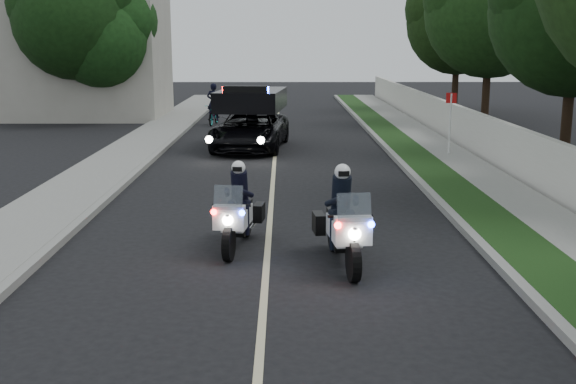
{
  "coord_description": "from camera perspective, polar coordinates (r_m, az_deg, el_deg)",
  "views": [
    {
      "loc": [
        0.31,
        -11.13,
        3.88
      ],
      "look_at": [
        0.39,
        2.29,
        1.0
      ],
      "focal_mm": 43.46,
      "sensor_mm": 36.0,
      "label": 1
    }
  ],
  "objects": [
    {
      "name": "tree_left_far",
      "position": [
        35.98,
        -16.6,
        5.42
      ],
      "size": [
        6.99,
        6.99,
        9.68
      ],
      "primitive_type": null,
      "rotation": [
        0.0,
        0.0,
        -0.23
      ],
      "color": "#143310",
      "rests_on": "ground"
    },
    {
      "name": "sign_post",
      "position": [
        24.68,
        12.99,
        2.75
      ],
      "size": [
        0.44,
        0.44,
        2.3
      ],
      "primitive_type": null,
      "rotation": [
        0.0,
        0.0,
        -0.26
      ],
      "color": "#B2280C",
      "rests_on": "ground"
    },
    {
      "name": "tree_left_near",
      "position": [
        35.81,
        -14.72,
        5.5
      ],
      "size": [
        4.87,
        4.87,
        7.94
      ],
      "primitive_type": null,
      "rotation": [
        0.0,
        0.0,
        -0.02
      ],
      "color": "#183F15",
      "rests_on": "ground"
    },
    {
      "name": "cyclist",
      "position": [
        33.97,
        -6.06,
        5.49
      ],
      "size": [
        0.69,
        0.5,
        1.79
      ],
      "primitive_type": "imported",
      "rotation": [
        0.0,
        0.0,
        3.03
      ],
      "color": "black",
      "rests_on": "ground"
    },
    {
      "name": "police_suv",
      "position": [
        26.07,
        -3.08,
        3.54
      ],
      "size": [
        2.99,
        5.5,
        2.56
      ],
      "primitive_type": "imported",
      "rotation": [
        0.0,
        0.0,
        -0.11
      ],
      "color": "black",
      "rests_on": "ground"
    },
    {
      "name": "police_moto_right",
      "position": [
        12.56,
        4.49,
        -5.93
      ],
      "size": [
        0.97,
        2.2,
        1.81
      ],
      "primitive_type": null,
      "rotation": [
        0.0,
        0.0,
        0.11
      ],
      "color": "silver",
      "rests_on": "ground"
    },
    {
      "name": "tree_right_d",
      "position": [
        35.0,
        15.74,
        5.3
      ],
      "size": [
        7.49,
        7.49,
        10.28
      ],
      "primitive_type": null,
      "rotation": [
        0.0,
        0.0,
        -0.25
      ],
      "color": "#1B3F15",
      "rests_on": "ground"
    },
    {
      "name": "bicycle",
      "position": [
        33.97,
        -6.06,
        5.49
      ],
      "size": [
        0.85,
        1.92,
        0.97
      ],
      "primitive_type": "imported",
      "rotation": [
        0.0,
        0.0,
        -0.11
      ],
      "color": "black",
      "rests_on": "ground"
    },
    {
      "name": "curb_left",
      "position": [
        21.92,
        -11.97,
        1.85
      ],
      "size": [
        0.2,
        60.0,
        0.15
      ],
      "primitive_type": "cube",
      "color": "gray",
      "rests_on": "ground"
    },
    {
      "name": "sidewalk_right",
      "position": [
        22.24,
        14.74,
        1.87
      ],
      "size": [
        1.4,
        60.0,
        0.16
      ],
      "primitive_type": "cube",
      "color": "gray",
      "rests_on": "ground"
    },
    {
      "name": "grass_verge",
      "position": [
        21.94,
        11.46,
        1.89
      ],
      "size": [
        1.2,
        60.0,
        0.16
      ],
      "primitive_type": "cube",
      "color": "#193814",
      "rests_on": "ground"
    },
    {
      "name": "lane_marking",
      "position": [
        21.49,
        -1.18,
        1.72
      ],
      "size": [
        0.12,
        50.0,
        0.01
      ],
      "primitive_type": "cube",
      "color": "#BFB78C",
      "rests_on": "ground"
    },
    {
      "name": "building_far",
      "position": [
        38.54,
        -16.19,
        11.08
      ],
      "size": [
        8.0,
        6.0,
        7.0
      ],
      "primitive_type": "cube",
      "color": "#A8A396",
      "rests_on": "ground"
    },
    {
      "name": "property_wall",
      "position": [
        22.42,
        17.31,
        3.54
      ],
      "size": [
        0.22,
        60.0,
        1.5
      ],
      "primitive_type": "cube",
      "color": "beige",
      "rests_on": "ground"
    },
    {
      "name": "curb_right",
      "position": [
        21.8,
        9.66,
        1.89
      ],
      "size": [
        0.2,
        60.0,
        0.15
      ],
      "primitive_type": "cube",
      "color": "gray",
      "rests_on": "ground"
    },
    {
      "name": "police_moto_left",
      "position": [
        13.56,
        -4.09,
        -4.56
      ],
      "size": [
        0.96,
        2.06,
        1.69
      ],
      "primitive_type": null,
      "rotation": [
        0.0,
        0.0,
        -0.13
      ],
      "color": "silver",
      "rests_on": "ground"
    },
    {
      "name": "tree_right_e",
      "position": [
        41.41,
        13.41,
        6.41
      ],
      "size": [
        7.44,
        7.44,
        9.7
      ],
      "primitive_type": null,
      "rotation": [
        0.0,
        0.0,
        -0.35
      ],
      "color": "#183310",
      "rests_on": "ground"
    },
    {
      "name": "tree_right_c",
      "position": [
        25.99,
        21.62,
        2.67
      ],
      "size": [
        7.54,
        7.54,
        9.49
      ],
      "primitive_type": null,
      "rotation": [
        0.0,
        0.0,
        -0.42
      ],
      "color": "#153410",
      "rests_on": "ground"
    },
    {
      "name": "ground",
      "position": [
        11.79,
        -1.86,
        -7.11
      ],
      "size": [
        120.0,
        120.0,
        0.0
      ],
      "primitive_type": "plane",
      "color": "black",
      "rests_on": "ground"
    },
    {
      "name": "sidewalk_left",
      "position": [
        22.17,
        -14.76,
        1.83
      ],
      "size": [
        2.0,
        60.0,
        0.16
      ],
      "primitive_type": "cube",
      "color": "gray",
      "rests_on": "ground"
    }
  ]
}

